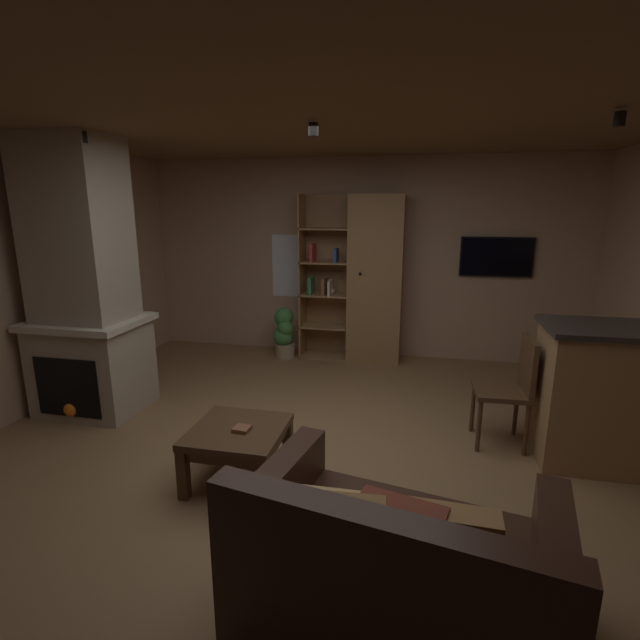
% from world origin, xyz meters
% --- Properties ---
extents(floor, '(5.66, 5.79, 0.02)m').
position_xyz_m(floor, '(0.00, 0.00, -0.01)').
color(floor, olive).
rests_on(floor, ground).
extents(wall_back, '(5.78, 0.06, 2.55)m').
position_xyz_m(wall_back, '(0.00, 2.93, 1.27)').
color(wall_back, tan).
rests_on(wall_back, ground).
extents(ceiling, '(5.66, 5.79, 0.02)m').
position_xyz_m(ceiling, '(0.00, 0.00, 2.56)').
color(ceiling, brown).
extents(window_pane_back, '(0.78, 0.01, 0.83)m').
position_xyz_m(window_pane_back, '(-0.81, 2.89, 1.16)').
color(window_pane_back, white).
extents(stone_fireplace, '(0.99, 0.82, 2.55)m').
position_xyz_m(stone_fireplace, '(-2.28, 0.55, 1.15)').
color(stone_fireplace, tan).
rests_on(stone_fireplace, ground).
extents(bookshelf_cabinet, '(1.29, 0.41, 2.09)m').
position_xyz_m(bookshelf_cabinet, '(0.14, 2.65, 1.04)').
color(bookshelf_cabinet, '#997047').
rests_on(bookshelf_cabinet, ground).
extents(kitchen_bar_counter, '(1.35, 0.65, 1.09)m').
position_xyz_m(kitchen_bar_counter, '(2.38, 0.50, 0.55)').
color(kitchen_bar_counter, '#997047').
rests_on(kitchen_bar_counter, ground).
extents(leather_couch, '(1.58, 1.18, 0.84)m').
position_xyz_m(leather_couch, '(0.73, -1.35, 0.31)').
color(leather_couch, '#382116').
rests_on(leather_couch, ground).
extents(coffee_table, '(0.65, 0.65, 0.41)m').
position_xyz_m(coffee_table, '(-0.44, -0.34, 0.33)').
color(coffee_table, '#4C331E').
rests_on(coffee_table, ground).
extents(table_book_0, '(0.12, 0.12, 0.03)m').
position_xyz_m(table_book_0, '(-0.39, -0.37, 0.43)').
color(table_book_0, brown).
rests_on(table_book_0, coffee_table).
extents(dining_chair, '(0.44, 0.44, 0.92)m').
position_xyz_m(dining_chair, '(1.55, 0.65, 0.53)').
color(dining_chair, '#4C331E').
rests_on(dining_chair, ground).
extents(potted_floor_plant, '(0.29, 0.29, 0.66)m').
position_xyz_m(potted_floor_plant, '(-0.93, 2.49, 0.34)').
color(potted_floor_plant, '#9E896B').
rests_on(potted_floor_plant, ground).
extents(wall_mounted_tv, '(0.85, 0.06, 0.48)m').
position_xyz_m(wall_mounted_tv, '(1.67, 2.86, 1.34)').
color(wall_mounted_tv, black).
extents(track_light_spot_0, '(0.07, 0.07, 0.09)m').
position_xyz_m(track_light_spot_0, '(-1.91, 0.29, 2.48)').
color(track_light_spot_0, black).
extents(track_light_spot_1, '(0.07, 0.07, 0.09)m').
position_xyz_m(track_light_spot_1, '(-0.03, 0.30, 2.48)').
color(track_light_spot_1, black).
extents(track_light_spot_2, '(0.07, 0.07, 0.09)m').
position_xyz_m(track_light_spot_2, '(1.96, 0.30, 2.48)').
color(track_light_spot_2, black).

